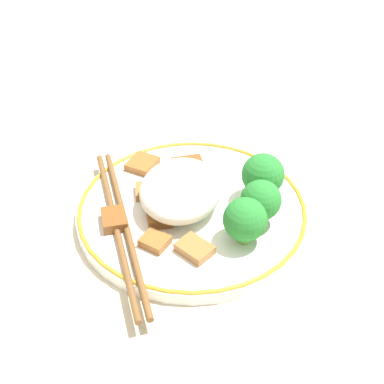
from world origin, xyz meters
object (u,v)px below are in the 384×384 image
Objects in this scene: chopsticks at (121,225)px; broccoli_back_left at (245,220)px; broccoli_back_right at (263,175)px; plate at (192,210)px; broccoli_back_center at (261,201)px.

broccoli_back_left is at bearing -87.06° from chopsticks.
broccoli_back_left is 0.07m from broccoli_back_right.
broccoli_back_left is at bearing -123.55° from plate.
broccoli_back_left is 0.98× the size of broccoli_back_center.
chopsticks is at bearing 92.94° from broccoli_back_left.
broccoli_back_right is 0.16m from chopsticks.
plate is at bearing -54.68° from chopsticks.
broccoli_back_left is at bearing 170.91° from broccoli_back_right.
chopsticks is (-0.07, 0.13, -0.03)m from broccoli_back_right.
plate is at bearing 111.22° from broccoli_back_right.
broccoli_back_left reaches higher than chopsticks.
broccoli_back_right reaches higher than broccoli_back_left.
broccoli_back_right is at bearing -61.54° from chopsticks.
broccoli_back_right is at bearing -9.09° from broccoli_back_left.
chopsticks is (-0.01, 0.12, -0.02)m from broccoli_back_left.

